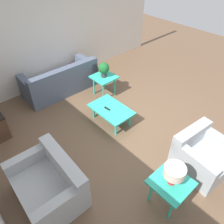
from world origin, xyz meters
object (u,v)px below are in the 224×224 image
(sofa, at_px, (61,82))
(armchair, at_px, (201,156))
(coffee_table, at_px, (111,110))
(loveseat, at_px, (50,184))
(side_table_plant, at_px, (104,79))
(side_table_lamp, at_px, (170,185))
(table_lamp, at_px, (174,172))
(potted_plant, at_px, (104,69))

(sofa, xyz_separation_m, armchair, (-3.93, -0.55, -0.01))
(coffee_table, bearing_deg, armchair, -169.67)
(loveseat, distance_m, side_table_plant, 3.11)
(side_table_lamp, height_order, table_lamp, table_lamp)
(table_lamp, bearing_deg, coffee_table, -17.32)
(armchair, distance_m, table_lamp, 1.15)
(coffee_table, bearing_deg, sofa, 5.21)
(loveseat, height_order, side_table_plant, loveseat)
(sofa, height_order, table_lamp, table_lamp)
(armchair, xyz_separation_m, potted_plant, (3.03, -0.24, 0.48))
(sofa, bearing_deg, potted_plant, 132.31)
(loveseat, xyz_separation_m, side_table_plant, (1.68, -2.61, 0.19))
(side_table_lamp, bearing_deg, loveseat, 44.05)
(side_table_plant, relative_size, side_table_lamp, 1.00)
(armchair, height_order, table_lamp, table_lamp)
(sofa, distance_m, armchair, 3.97)
(sofa, height_order, side_table_plant, sofa)
(armchair, xyz_separation_m, coffee_table, (2.07, 0.38, 0.04))
(sofa, height_order, potted_plant, potted_plant)
(coffee_table, height_order, table_lamp, table_lamp)
(side_table_plant, bearing_deg, coffee_table, 147.44)
(sofa, distance_m, potted_plant, 1.28)
(table_lamp, bearing_deg, sofa, -6.99)
(coffee_table, xyz_separation_m, side_table_lamp, (-2.10, 0.66, 0.14))
(loveseat, relative_size, side_table_lamp, 2.17)
(sofa, height_order, loveseat, sofa)
(loveseat, relative_size, coffee_table, 1.28)
(sofa, height_order, coffee_table, sofa)
(armchair, distance_m, coffee_table, 2.11)
(armchair, bearing_deg, potted_plant, 91.12)
(coffee_table, distance_m, side_table_plant, 1.15)
(table_lamp, bearing_deg, armchair, -88.32)
(loveseat, relative_size, side_table_plant, 2.17)
(sofa, xyz_separation_m, coffee_table, (-1.86, -0.17, 0.03))
(armchair, relative_size, coffee_table, 0.98)
(loveseat, distance_m, side_table_lamp, 1.94)
(sofa, xyz_separation_m, side_table_plant, (-0.90, -0.78, 0.17))
(side_table_plant, height_order, side_table_lamp, same)
(armchair, height_order, potted_plant, potted_plant)
(sofa, relative_size, potted_plant, 5.14)
(armchair, xyz_separation_m, table_lamp, (-0.03, 1.03, 0.51))
(coffee_table, bearing_deg, side_table_lamp, 162.68)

